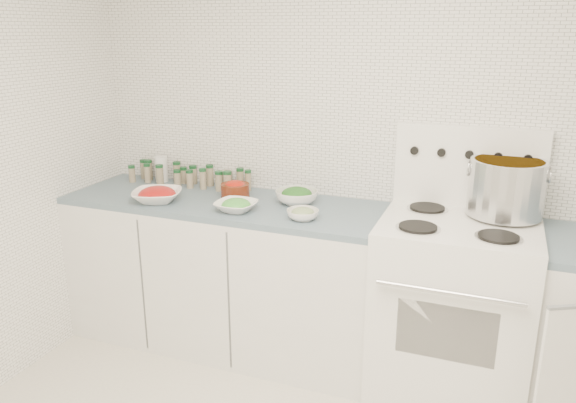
% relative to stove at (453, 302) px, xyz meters
% --- Properties ---
extents(room_walls, '(3.54, 3.04, 2.52)m').
position_rel_stove_xyz_m(room_walls, '(-0.48, -1.19, 1.06)').
color(room_walls, white).
rests_on(room_walls, ground).
extents(counter_left, '(1.85, 0.62, 0.90)m').
position_rel_stove_xyz_m(counter_left, '(-1.30, 0.00, -0.05)').
color(counter_left, white).
rests_on(counter_left, ground).
extents(stove, '(0.76, 0.70, 1.36)m').
position_rel_stove_xyz_m(stove, '(0.00, 0.00, 0.00)').
color(stove, white).
rests_on(stove, ground).
extents(stock_pot, '(0.39, 0.37, 0.28)m').
position_rel_stove_xyz_m(stock_pot, '(0.19, 0.16, 0.60)').
color(stock_pot, silver).
rests_on(stock_pot, stove).
extents(bowl_tomato, '(0.35, 0.35, 0.09)m').
position_rel_stove_xyz_m(bowl_tomato, '(-1.64, -0.15, 0.44)').
color(bowl_tomato, white).
rests_on(bowl_tomato, counter_left).
extents(bowl_snowpea, '(0.23, 0.23, 0.07)m').
position_rel_stove_xyz_m(bowl_snowpea, '(-1.15, -0.15, 0.43)').
color(bowl_snowpea, white).
rests_on(bowl_snowpea, counter_left).
extents(bowl_broccoli, '(0.24, 0.24, 0.10)m').
position_rel_stove_xyz_m(bowl_broccoli, '(-0.89, 0.10, 0.45)').
color(bowl_broccoli, white).
rests_on(bowl_broccoli, counter_left).
extents(bowl_zucchini, '(0.20, 0.20, 0.07)m').
position_rel_stove_xyz_m(bowl_zucchini, '(-0.77, -0.15, 0.43)').
color(bowl_zucchini, white).
rests_on(bowl_zucchini, counter_left).
extents(bowl_pepper, '(0.17, 0.17, 0.10)m').
position_rel_stove_xyz_m(bowl_pepper, '(-1.26, 0.08, 0.45)').
color(bowl_pepper, '#581F0F').
rests_on(bowl_pepper, counter_left).
extents(salt_canister, '(0.09, 0.09, 0.16)m').
position_rel_stove_xyz_m(salt_canister, '(-1.87, 0.24, 0.48)').
color(salt_canister, white).
rests_on(salt_canister, counter_left).
extents(tin_can, '(0.09, 0.09, 0.10)m').
position_rel_stove_xyz_m(tin_can, '(-1.42, 0.26, 0.46)').
color(tin_can, '#ACA392').
rests_on(tin_can, counter_left).
extents(spice_cluster, '(0.82, 0.16, 0.13)m').
position_rel_stove_xyz_m(spice_cluster, '(-1.66, 0.21, 0.47)').
color(spice_cluster, gray).
rests_on(spice_cluster, counter_left).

